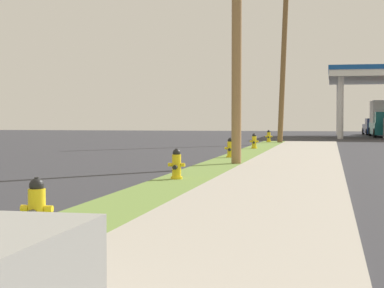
# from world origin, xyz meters

# --- Properties ---
(fire_hydrant_nearest) EXTENTS (0.42, 0.38, 0.74)m
(fire_hydrant_nearest) POSITION_xyz_m (0.61, 4.21, 0.45)
(fire_hydrant_nearest) COLOR yellow
(fire_hydrant_nearest) RESTS_ON grass_verge
(fire_hydrant_second) EXTENTS (0.42, 0.38, 0.74)m
(fire_hydrant_second) POSITION_xyz_m (0.55, 12.31, 0.45)
(fire_hydrant_second) COLOR yellow
(fire_hydrant_second) RESTS_ON grass_verge
(fire_hydrant_third) EXTENTS (0.42, 0.37, 0.74)m
(fire_hydrant_third) POSITION_xyz_m (0.51, 21.53, 0.45)
(fire_hydrant_third) COLOR yellow
(fire_hydrant_third) RESTS_ON grass_verge
(fire_hydrant_fourth) EXTENTS (0.42, 0.37, 0.74)m
(fire_hydrant_fourth) POSITION_xyz_m (0.58, 29.04, 0.45)
(fire_hydrant_fourth) COLOR yellow
(fire_hydrant_fourth) RESTS_ON grass_verge
(fire_hydrant_fifth) EXTENTS (0.42, 0.38, 0.74)m
(fire_hydrant_fifth) POSITION_xyz_m (0.47, 38.18, 0.45)
(fire_hydrant_fifth) COLOR yellow
(fire_hydrant_fifth) RESTS_ON grass_verge
(utility_pole_midground) EXTENTS (0.47, 1.61, 8.16)m
(utility_pole_midground) POSITION_xyz_m (1.26, 17.84, 4.28)
(utility_pole_midground) COLOR #937047
(utility_pole_midground) RESTS_ON grass_verge
(utility_pole_background) EXTENTS (1.09, 1.17, 10.18)m
(utility_pole_background) POSITION_xyz_m (1.38, 37.79, 5.29)
(utility_pole_background) COLOR brown
(utility_pole_background) RESTS_ON grass_verge
(car_navy_by_near_pump) EXTENTS (2.16, 4.59, 1.57)m
(car_navy_by_near_pump) POSITION_xyz_m (8.33, 62.49, 0.72)
(car_navy_by_near_pump) COLOR navy
(car_navy_by_near_pump) RESTS_ON ground
(truck_teal_at_far_bay) EXTENTS (2.24, 6.44, 3.11)m
(truck_teal_at_far_bay) POSITION_xyz_m (8.69, 56.17, 1.49)
(truck_teal_at_far_bay) COLOR #197075
(truck_teal_at_far_bay) RESTS_ON ground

